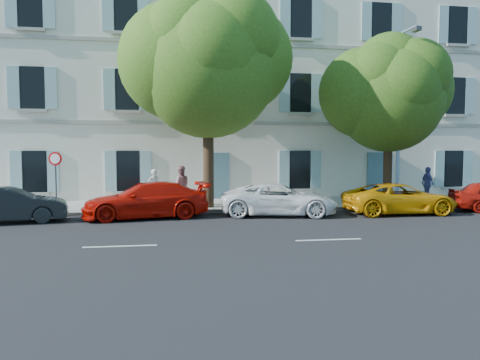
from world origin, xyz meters
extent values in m
plane|color=black|center=(0.00, 0.00, 0.00)|extent=(90.00, 90.00, 0.00)
cube|color=#A09E96|center=(0.00, 4.45, 0.07)|extent=(36.00, 4.50, 0.15)
cube|color=#9E998E|center=(0.00, 2.28, 0.08)|extent=(36.00, 0.16, 0.16)
cube|color=white|center=(0.00, 10.20, 6.00)|extent=(28.00, 7.00, 12.00)
imported|color=black|center=(-10.36, 0.86, 0.65)|extent=(4.14, 2.06, 1.31)
imported|color=#BC0F05|center=(-5.52, 1.29, 0.70)|extent=(5.06, 2.63, 1.40)
imported|color=white|center=(-0.23, 1.21, 0.65)|extent=(5.00, 2.95, 1.30)
imported|color=orange|center=(4.79, 0.88, 0.64)|extent=(4.62, 2.18, 1.27)
cylinder|color=#3A2819|center=(-2.92, 3.18, 2.02)|extent=(0.47, 0.47, 3.74)
ellipsoid|color=#46771E|center=(-2.92, 3.18, 6.13)|extent=(5.98, 5.98, 6.58)
cylinder|color=#3A2819|center=(5.36, 3.13, 1.65)|extent=(0.40, 0.40, 3.00)
ellipsoid|color=#3A6419|center=(5.36, 3.13, 4.98)|extent=(4.87, 4.87, 5.36)
cylinder|color=#383A3D|center=(-9.21, 3.00, 1.17)|extent=(0.06, 0.06, 2.04)
cylinder|color=red|center=(-9.21, 2.97, 2.29)|extent=(0.55, 0.16, 0.56)
cylinder|color=#7293BF|center=(5.63, 2.72, 3.98)|extent=(0.15, 0.15, 7.66)
cylinder|color=#7293BF|center=(5.63, 2.05, 7.81)|extent=(0.16, 1.34, 0.10)
cube|color=#383A3D|center=(5.63, 1.38, 7.67)|extent=(0.26, 0.44, 0.17)
imported|color=silver|center=(-5.30, 4.26, 0.96)|extent=(0.71, 0.67, 1.63)
imported|color=#AC6E6F|center=(-4.11, 3.93, 1.04)|extent=(0.92, 0.75, 1.79)
imported|color=#535899|center=(7.92, 4.04, 0.98)|extent=(0.41, 0.97, 1.66)
camera|label=1|loc=(-4.70, -17.08, 2.68)|focal=35.00mm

